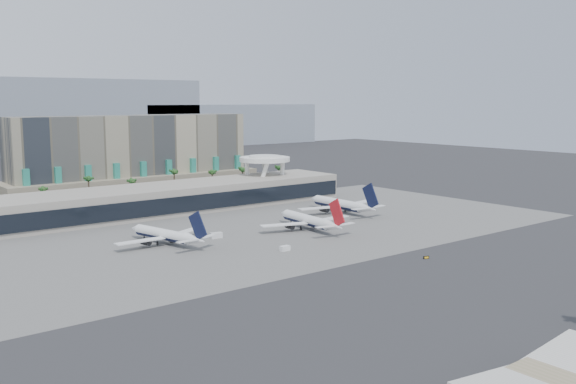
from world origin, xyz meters
TOP-DOWN VIEW (x-y plane):
  - ground at (0.00, 0.00)m, footprint 900.00×900.00m
  - apron_pad at (0.00, 55.00)m, footprint 260.00×130.00m
  - mountain_ridge at (27.88, 470.00)m, footprint 680.00×60.00m
  - hotel at (10.00, 174.41)m, footprint 140.00×30.00m
  - terminal at (0.00, 109.84)m, footprint 170.00×32.50m
  - saucer_structure at (55.00, 116.00)m, footprint 26.00×26.00m
  - palm_row at (7.00, 145.00)m, footprint 157.80×2.80m
  - airliner_left at (-36.66, 50.65)m, footprint 37.84×39.33m
  - airliner_centre at (19.40, 39.00)m, footprint 40.92×42.27m
  - airliner_right at (55.17, 58.93)m, footprint 43.46×44.73m
  - service_vehicle_a at (-17.47, 47.91)m, footprint 4.57×2.81m
  - service_vehicle_b at (-10.15, 16.74)m, footprint 3.41×1.97m
  - taxiway_sign at (18.35, -19.86)m, footprint 2.01×0.92m

SIDE VIEW (x-z plane):
  - ground at x=0.00m, z-range 0.00..0.00m
  - apron_pad at x=0.00m, z-range 0.00..0.06m
  - taxiway_sign at x=18.35m, z-range 0.00..0.92m
  - service_vehicle_b at x=-10.15m, z-range 0.00..1.74m
  - service_vehicle_a at x=-17.47m, z-range 0.00..2.09m
  - airliner_left at x=-36.66m, z-range -3.41..10.34m
  - airliner_centre at x=19.40m, z-range -3.62..10.98m
  - airliner_right at x=55.17m, z-range -3.83..11.62m
  - terminal at x=0.00m, z-range -0.73..13.77m
  - palm_row at x=7.00m, z-range 3.95..17.05m
  - hotel at x=10.00m, z-range -4.19..37.81m
  - saucer_structure at x=55.00m, z-range 7.51..29.40m
  - mountain_ridge at x=27.88m, z-range -5.11..64.89m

